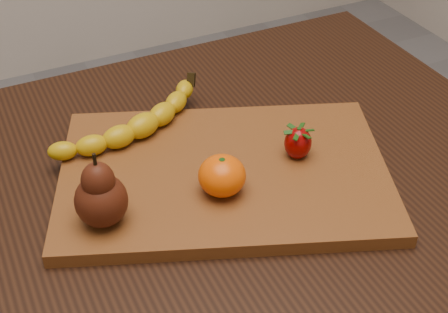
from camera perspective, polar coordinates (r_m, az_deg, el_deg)
name	(u,v)px	position (r m, az deg, el deg)	size (l,w,h in m)	color
table	(197,222)	(0.95, -2.52, -5.99)	(1.00, 0.70, 0.76)	black
cutting_board	(224,174)	(0.87, 0.00, -1.57)	(0.45, 0.30, 0.02)	brown
banana	(143,126)	(0.92, -7.44, 2.83)	(0.23, 0.06, 0.04)	#CFA709
pear	(99,189)	(0.76, -11.32, -2.94)	(0.07, 0.07, 0.10)	#481A0B
mandarin	(222,176)	(0.81, -0.18, -1.76)	(0.06, 0.06, 0.05)	#F55502
strawberry	(298,142)	(0.87, 6.78, 1.34)	(0.04, 0.04, 0.05)	#850303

